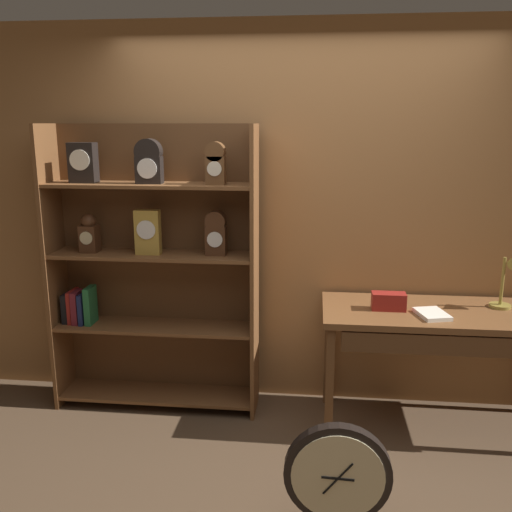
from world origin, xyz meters
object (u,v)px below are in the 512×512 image
(bookshelf, at_px, (151,264))
(round_clock_large, at_px, (337,477))
(open_repair_manual, at_px, (432,314))
(workbench, at_px, (441,325))
(toolbox_small, at_px, (389,301))

(bookshelf, relative_size, round_clock_large, 3.46)
(bookshelf, relative_size, open_repair_manual, 8.81)
(bookshelf, distance_m, open_repair_manual, 1.84)
(open_repair_manual, distance_m, round_clock_large, 1.20)
(bookshelf, height_order, open_repair_manual, bookshelf)
(bookshelf, height_order, workbench, bookshelf)
(bookshelf, bearing_deg, toolbox_small, -5.96)
(toolbox_small, height_order, open_repair_manual, toolbox_small)
(bookshelf, distance_m, workbench, 1.92)
(workbench, xyz_separation_m, toolbox_small, (-0.33, 0.01, 0.14))
(bookshelf, xyz_separation_m, toolbox_small, (1.57, -0.16, -0.15))
(workbench, xyz_separation_m, round_clock_large, (-0.66, -0.99, -0.43))
(toolbox_small, distance_m, round_clock_large, 1.20)
(toolbox_small, relative_size, open_repair_manual, 0.95)
(open_repair_manual, height_order, round_clock_large, open_repair_manual)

